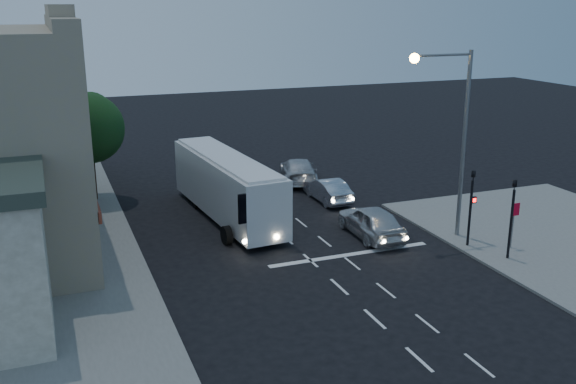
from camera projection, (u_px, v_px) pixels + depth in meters
name	position (u px, v px, depth m)	size (l,w,h in m)	color
ground	(329.00, 278.00, 27.14)	(120.00, 120.00, 0.00)	black
sidewalk_far	(2.00, 252.00, 29.75)	(12.00, 50.00, 0.12)	slate
road_markings	(324.00, 247.00, 30.54)	(8.00, 30.55, 0.01)	silver
tour_bus	(227.00, 185.00, 34.25)	(3.25, 11.32, 3.43)	silver
car_suv	(371.00, 221.00, 31.71)	(1.89, 4.69, 1.60)	silver
car_sedan_a	(328.00, 190.00, 37.52)	(1.44, 4.12, 1.36)	#B5BAC3
car_sedan_b	(298.00, 170.00, 41.70)	(2.09, 5.14, 1.49)	#BCBCBE
traffic_signal_main	(471.00, 199.00, 29.79)	(0.25, 0.35, 4.10)	black
traffic_signal_side	(512.00, 209.00, 28.27)	(0.18, 0.15, 4.10)	black
regulatory_sign	(514.00, 218.00, 29.71)	(0.45, 0.12, 2.20)	slate
streetlight	(454.00, 124.00, 30.04)	(3.32, 0.44, 9.00)	slate
street_tree	(89.00, 125.00, 36.45)	(4.00, 4.00, 6.20)	black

